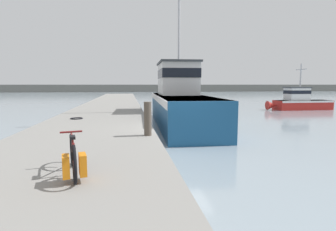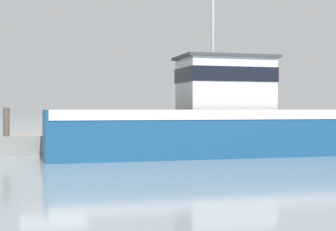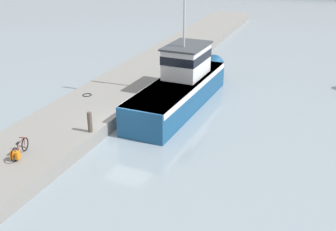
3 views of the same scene
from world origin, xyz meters
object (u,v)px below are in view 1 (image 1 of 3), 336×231
Objects in this scene: bicycle_touring at (73,158)px; mooring_post at (148,119)px; boat_orange_near at (304,94)px; boat_red_outer at (299,101)px; fishing_boat_main at (179,101)px.

mooring_post is at bearing 52.44° from bicycle_touring.
boat_orange_near is 51.88m from bicycle_touring.
boat_red_outer reaches higher than boat_orange_near.
bicycle_touring is at bearing 136.00° from boat_red_outer.
bicycle_touring is (-33.63, -39.49, 0.45)m from boat_orange_near.
bicycle_touring is (-4.27, -11.44, -0.34)m from fishing_boat_main.
boat_orange_near is at bearing 48.18° from mooring_post.
fishing_boat_main is 12.22m from bicycle_touring.
mooring_post is (1.68, 3.79, 0.22)m from bicycle_touring.
mooring_post reaches higher than bicycle_touring.
fishing_boat_main is 7.65× the size of bicycle_touring.
mooring_post is at bearing -106.44° from fishing_boat_main.
fishing_boat_main reaches higher than boat_red_outer.
bicycle_touring is (-17.99, -18.84, 0.26)m from boat_red_outer.
bicycle_touring is 1.53× the size of mooring_post.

